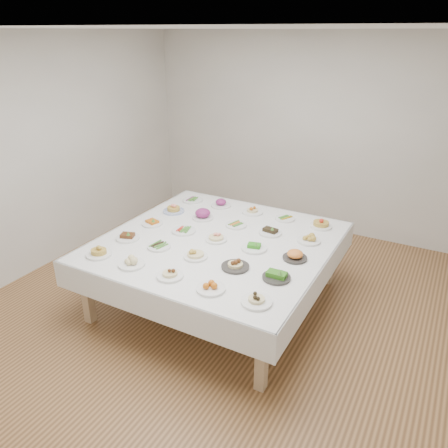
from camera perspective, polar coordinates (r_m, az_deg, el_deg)
The scene contains 27 objects.
room_envelope at distance 4.18m, azimuth 0.54°, elevation 10.83°, with size 5.02×5.02×2.81m.
display_table at distance 4.65m, azimuth -0.89°, elevation -2.84°, with size 2.32×2.32×0.75m.
dish_0 at distance 4.46m, azimuth -16.06°, elevation -3.34°, with size 0.25×0.25×0.13m.
dish_1 at distance 4.21m, azimuth -12.00°, elevation -4.78°, with size 0.25×0.25×0.11m.
dish_2 at distance 3.96m, azimuth -7.09°, elevation -6.28°, with size 0.24×0.24×0.11m.
dish_3 at distance 3.75m, azimuth -1.75°, elevation -7.94°, with size 0.25×0.25×0.11m.
dish_4 at distance 3.59m, azimuth 4.28°, elevation -9.47°, with size 0.26×0.26×0.13m.
dish_5 at distance 4.74m, azimuth -12.49°, elevation -1.49°, with size 0.24×0.24×0.10m.
dish_6 at distance 4.51m, azimuth -8.49°, elevation -2.81°, with size 0.24×0.24×0.05m.
dish_7 at distance 4.26m, azimuth -3.74°, elevation -3.72°, with size 0.23×0.23×0.12m.
dish_8 at distance 4.07m, azimuth 1.49°, elevation -5.00°, with size 0.26×0.26×0.13m.
dish_9 at distance 3.93m, azimuth 6.89°, elevation -6.45°, with size 0.25×0.25×0.12m.
dish_10 at distance 5.04m, azimuth -9.36°, elevation 0.40°, with size 0.24×0.24×0.10m.
dish_11 at distance 4.82m, azimuth -5.28°, elevation -0.78°, with size 0.26×0.26×0.06m.
dish_12 at distance 4.59m, azimuth -1.04°, elevation -1.57°, with size 0.23×0.23×0.12m.
dish_13 at distance 4.43m, azimuth 3.96°, elevation -2.91°, with size 0.26×0.26×0.10m.
dish_14 at distance 4.28m, azimuth 9.27°, elevation -3.93°, with size 0.23×0.23×0.12m.
dish_15 at distance 5.34m, azimuth -6.61°, elevation 2.21°, with size 0.25×0.25×0.14m.
dish_16 at distance 5.12m, azimuth -2.79°, elevation 1.49°, with size 0.28×0.28×0.16m.
dish_17 at distance 4.94m, azimuth 1.58°, elevation -0.06°, with size 0.24×0.24×0.05m.
dish_18 at distance 4.78m, azimuth 6.08°, elevation -0.83°, with size 0.25×0.25×0.10m.
dish_19 at distance 4.65m, azimuth 11.03°, elevation -1.85°, with size 0.24×0.24×0.10m.
dish_20 at distance 5.69m, azimuth -4.10°, elevation 3.23°, with size 0.26×0.26×0.06m.
dish_21 at distance 5.48m, azimuth -0.40°, elevation 2.88°, with size 0.25×0.25×0.13m.
dish_22 at distance 5.29m, azimuth 3.74°, elevation 2.01°, with size 0.25×0.25×0.13m.
dish_23 at distance 5.16m, azimuth 7.97°, elevation 0.79°, with size 0.23×0.23×0.05m.
dish_24 at distance 5.02m, azimuth 12.58°, elevation 0.29°, with size 0.24×0.24×0.14m.
Camera 1 is at (1.93, -3.58, 2.79)m, focal length 35.00 mm.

